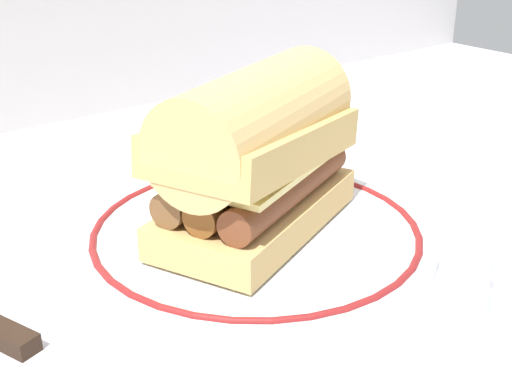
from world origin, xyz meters
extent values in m
plane|color=silver|center=(0.00, 0.00, 0.00)|extent=(1.50, 1.50, 0.00)
cylinder|color=white|center=(-0.02, -0.02, 0.01)|extent=(0.28, 0.28, 0.01)
torus|color=maroon|center=(-0.02, -0.02, 0.01)|extent=(0.26, 0.26, 0.01)
cube|color=tan|center=(-0.02, -0.02, 0.03)|extent=(0.20, 0.15, 0.03)
cylinder|color=brown|center=(-0.01, -0.04, 0.05)|extent=(0.16, 0.09, 0.03)
cylinder|color=brown|center=(-0.02, -0.02, 0.05)|extent=(0.16, 0.09, 0.03)
cylinder|color=brown|center=(-0.03, 0.01, 0.05)|extent=(0.16, 0.09, 0.03)
cube|color=#EAD67A|center=(-0.02, -0.02, 0.07)|extent=(0.17, 0.14, 0.01)
cube|color=tan|center=(-0.02, -0.02, 0.09)|extent=(0.20, 0.16, 0.05)
cylinder|color=#DAB16B|center=(-0.02, -0.02, 0.10)|extent=(0.20, 0.14, 0.08)
cube|color=black|center=(-0.23, -0.02, 0.01)|extent=(0.03, 0.06, 0.01)
camera|label=1|loc=(-0.32, -0.40, 0.26)|focal=48.53mm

